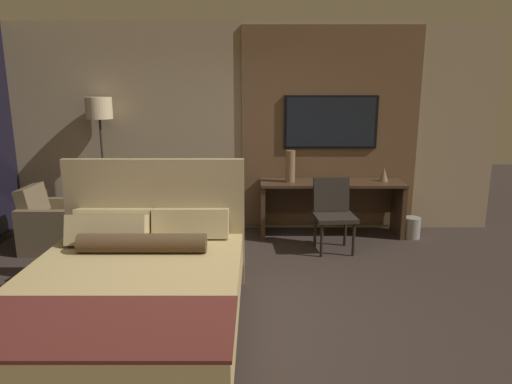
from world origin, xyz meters
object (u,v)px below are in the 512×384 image
Objects in this scene: desk at (330,198)px; tv at (330,122)px; vase_tall at (290,166)px; armchair_by_window at (54,227)px; book at (340,179)px; floor_lamp at (99,120)px; bed at (130,297)px; desk_chair at (333,208)px; waste_bin at (411,228)px; vase_short at (383,174)px.

desk is 1.50× the size of tv.
desk is 4.53× the size of vase_tall.
desk is 3.55m from armchair_by_window.
floor_lamp is at bearing 179.72° from book.
armchair_by_window is at bearing 125.97° from bed.
tv reaches higher than bed.
desk_chair is at bearing -107.04° from book.
waste_bin is (3.07, 2.44, -0.19)m from bed.
desk reaches higher than waste_bin.
vase_short reaches higher than desk_chair.
vase_tall is at bearing -174.24° from desk.
bed is at bearing -135.92° from vase_short.
vase_tall is at bearing 127.78° from desk_chair.
book is 0.82× the size of waste_bin.
armchair_by_window is 3.07m from vase_tall.
bed is 3.11m from floor_lamp.
bed is 1.79× the size of tv.
desk_chair is 0.69m from book.
vase_short is (1.25, 0.05, -0.12)m from vase_tall.
book is at bearing 12.59° from desk.
desk_chair is at bearing -142.40° from vase_short.
vase_short is (0.76, 0.59, 0.31)m from desk_chair.
vase_short is at bearing -2.96° from book.
vase_short is 0.78× the size of book.
vase_tall is (2.49, -0.10, -0.60)m from floor_lamp.
armchair_by_window is 3.70m from book.
armchair_by_window is 4.40× the size of vase_short.
bed is 8.09× the size of waste_bin.
floor_lamp is at bearing 179.31° from vase_short.
tv is 3.79m from armchair_by_window.
armchair_by_window is 3.45× the size of book.
vase_tall is at bearing -153.27° from tv.
waste_bin is at bearing -3.08° from floor_lamp.
armchair_by_window is 1.48m from floor_lamp.
desk_chair is 3.14× the size of waste_bin.
tv is 1.59× the size of armchair_by_window.
vase_short is at bearing 2.47° from vase_tall.
armchair_by_window is at bearing 174.83° from desk_chair.
book is 1.14m from waste_bin.
desk_chair is at bearing 46.30° from bed.
desk_chair is 3.82× the size of book.
tv is 1.44× the size of desk_chair.
desk_chair is 0.84m from vase_tall.
vase_tall is (1.45, 2.57, 0.61)m from bed.
book is at bearing 68.22° from desk_chair.
waste_bin is at bearing -84.66° from armchair_by_window.
armchair_by_window is 0.43× the size of floor_lamp.
book is at bearing -0.28° from floor_lamp.
tv is 5.48× the size of book.
tv is at bearing 90.00° from desk.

